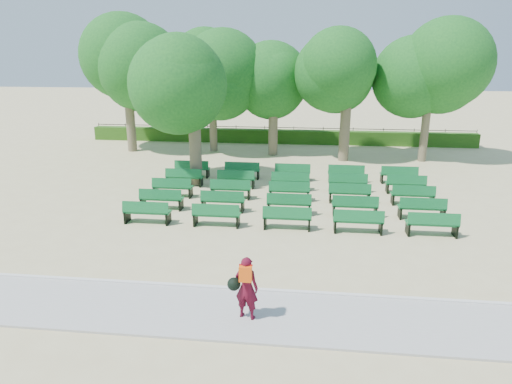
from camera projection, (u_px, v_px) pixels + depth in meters
ground at (255, 211)px, 17.92m from camera, size 120.00×120.00×0.00m
paving at (219, 313)px, 10.88m from camera, size 30.00×2.20×0.06m
curb at (227, 289)px, 11.97m from camera, size 30.00×0.12×0.10m
hedge at (279, 136)px, 31.07m from camera, size 26.00×0.70×0.90m
fence at (279, 142)px, 31.58m from camera, size 26.00×0.10×1.02m
tree_line at (274, 156)px, 27.41m from camera, size 21.80×6.80×7.04m
bench_array at (290, 198)px, 19.18m from camera, size 1.71×0.53×1.08m
tree_among at (193, 89)px, 20.23m from camera, size 4.71×4.71×6.56m
person at (246, 287)px, 10.43m from camera, size 0.76×0.50×1.54m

